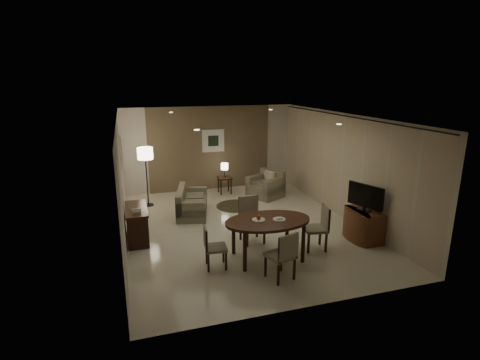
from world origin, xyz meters
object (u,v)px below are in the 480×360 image
object	(u,v)px
dining_table	(268,239)
chair_far	(252,221)
sofa	(192,201)
armchair	(265,184)
chair_near	(280,255)
floor_lamp	(147,177)
tv_cabinet	(364,225)
side_table	(225,185)
chair_right	(315,228)
console_desk	(137,224)
chair_left	(216,247)

from	to	relation	value
dining_table	chair_far	world-z (taller)	chair_far
sofa	armchair	world-z (taller)	armchair
chair_near	sofa	bearing A→B (deg)	-92.66
dining_table	floor_lamp	distance (m)	4.58
sofa	armchair	bearing A→B (deg)	-57.76
tv_cabinet	sofa	bearing A→B (deg)	140.76
tv_cabinet	chair_far	size ratio (longest dim) A/B	0.89
side_table	floor_lamp	bearing A→B (deg)	-168.19
chair_right	console_desk	bearing A→B (deg)	-104.43
side_table	armchair	bearing A→B (deg)	-33.59
chair_far	chair_left	bearing A→B (deg)	-143.38
dining_table	chair_right	xyz separation A→B (m)	(1.11, 0.09, 0.06)
side_table	chair_far	bearing A→B (deg)	-95.40
armchair	side_table	xyz separation A→B (m)	(-1.10, 0.73, -0.14)
console_desk	chair_near	bearing A→B (deg)	-46.34
console_desk	side_table	xyz separation A→B (m)	(2.80, 2.84, -0.11)
tv_cabinet	chair_left	distance (m)	3.51
tv_cabinet	floor_lamp	distance (m)	5.94
armchair	chair_near	bearing A→B (deg)	-45.56
console_desk	side_table	size ratio (longest dim) A/B	2.28
dining_table	armchair	distance (m)	4.07
chair_left	chair_right	world-z (taller)	chair_right
sofa	side_table	xyz separation A→B (m)	(1.31, 1.56, -0.09)
console_desk	dining_table	size ratio (longest dim) A/B	0.68
console_desk	chair_left	world-z (taller)	chair_left
chair_far	sofa	size ratio (longest dim) A/B	0.67
chair_left	floor_lamp	size ratio (longest dim) A/B	0.50
console_desk	tv_cabinet	xyz separation A→B (m)	(4.89, -1.50, -0.03)
sofa	chair_right	bearing A→B (deg)	-130.51
console_desk	tv_cabinet	bearing A→B (deg)	-17.05
dining_table	chair_far	xyz separation A→B (m)	(-0.04, 0.82, 0.09)
chair_near	chair_far	bearing A→B (deg)	-107.50
chair_right	sofa	xyz separation A→B (m)	(-2.12, 2.90, -0.12)
floor_lamp	chair_far	bearing A→B (deg)	-57.44
chair_right	side_table	size ratio (longest dim) A/B	1.80
dining_table	side_table	xyz separation A→B (m)	(0.31, 4.55, -0.15)
dining_table	chair_far	bearing A→B (deg)	92.90
sofa	armchair	xyz separation A→B (m)	(2.42, 0.83, 0.05)
dining_table	chair_right	world-z (taller)	chair_right
chair_near	chair_left	bearing A→B (deg)	-52.61
chair_right	floor_lamp	world-z (taller)	floor_lamp
chair_far	side_table	xyz separation A→B (m)	(0.35, 3.73, -0.24)
chair_near	chair_right	size ratio (longest dim) A/B	0.98
chair_near	chair_far	world-z (taller)	chair_far
chair_near	chair_left	size ratio (longest dim) A/B	1.11
chair_left	side_table	world-z (taller)	chair_left
console_desk	side_table	world-z (taller)	console_desk
chair_left	chair_right	bearing A→B (deg)	-79.80
tv_cabinet	chair_far	distance (m)	2.53
armchair	chair_right	bearing A→B (deg)	-32.36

